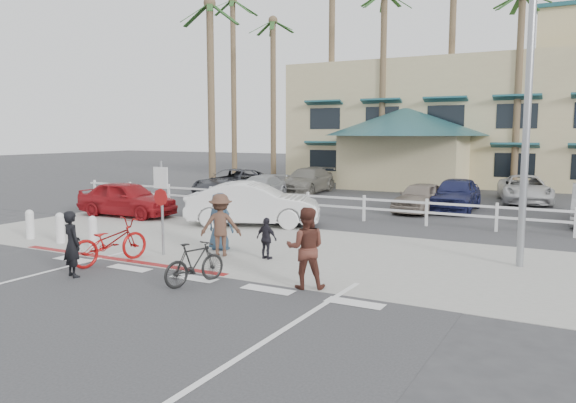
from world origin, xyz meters
The scene contains 35 objects.
ground centered at (0.00, 0.00, 0.00)m, with size 140.00×140.00×0.00m, color #333335.
bike_path centered at (0.00, -2.00, 0.00)m, with size 12.00×16.00×0.01m, color #333335.
sidewalk_plaza centered at (0.00, 4.50, 0.01)m, with size 22.00×7.00×0.01m, color gray.
cross_street centered at (0.00, 8.50, 0.00)m, with size 40.00×5.00×0.01m, color #333335.
parking_lot centered at (0.00, 18.00, 0.00)m, with size 50.00×16.00×0.01m, color #333335.
curb_red centered at (-3.00, 1.20, 0.01)m, with size 7.00×0.25×0.02m, color maroon.
rail_fence centered at (0.50, 10.50, 0.50)m, with size 29.40×0.16×1.00m, color silver, non-canonical shape.
building centered at (2.00, 31.00, 5.65)m, with size 28.00×16.00×11.30m, color #CCBD8C, non-canonical shape.
sign_post centered at (-2.30, 2.20, 1.45)m, with size 0.50×0.10×2.90m, color gray, non-canonical shape.
bollard_0 centered at (-4.80, 2.00, 0.47)m, with size 0.26×0.26×0.95m, color silver, non-canonical shape.
bollard_1 centered at (-6.20, 2.00, 0.47)m, with size 0.26×0.26×0.95m, color silver, non-canonical shape.
bollard_2 centered at (-7.60, 2.00, 0.47)m, with size 0.26×0.26×0.95m, color silver, non-canonical shape.
streetlight_0 centered at (6.50, 5.50, 4.50)m, with size 0.60×2.00×9.00m, color gray, non-canonical shape.
palm_0 centered at (-16.00, 26.00, 7.50)m, with size 4.00×4.00×15.00m, color #1B4018, non-canonical shape.
palm_1 centered at (-12.00, 25.00, 6.50)m, with size 4.00×4.00×13.00m, color #1B4018, non-canonical shape.
palm_2 centered at (-8.00, 26.00, 8.00)m, with size 4.00×4.00×16.00m, color #1B4018, non-canonical shape.
palm_3 centered at (-4.00, 25.00, 7.00)m, with size 4.00×4.00×14.00m, color #1B4018, non-canonical shape.
palm_4 centered at (0.00, 26.00, 7.50)m, with size 4.00×4.00×15.00m, color #1B4018, non-canonical shape.
palm_5 centered at (4.00, 25.00, 6.50)m, with size 4.00×4.00×13.00m, color #1B4018, non-canonical shape.
palm_10 centered at (-10.00, 15.00, 6.00)m, with size 4.00×4.00×12.00m, color #1B4018, non-canonical shape.
bike_red centered at (-2.84, 0.79, 0.57)m, with size 0.76×2.17×1.14m, color #980E0D.
rider_red centered at (-2.58, -0.62, 0.78)m, with size 0.57×0.37×1.57m, color black.
bike_black centered at (0.34, 0.23, 0.48)m, with size 0.45×1.61×0.97m, color black.
rider_black centered at (2.64, 1.15, 0.89)m, with size 0.86×0.67×1.78m, color #4F271E.
pedestrian_a centered at (-0.85, 2.89, 0.86)m, with size 1.11×0.64×1.72m, color #4E3226.
pedestrian_child centered at (0.47, 3.13, 0.57)m, with size 0.66×0.28×1.13m, color black.
pedestrian_b centered at (-1.33, 3.51, 0.83)m, with size 0.81×0.53×1.66m, color #273E55.
car_white_sedan centered at (-2.77, 7.61, 0.79)m, with size 1.67×4.79×1.58m, color silver.
car_red_compact centered at (-8.47, 7.12, 0.72)m, with size 1.70×4.22×1.44m, color maroon.
lot_car_0 centered at (-8.66, 14.99, 0.73)m, with size 2.42×5.26×1.46m, color #2C2D34.
lot_car_1 centered at (-6.51, 14.14, 0.61)m, with size 1.71×4.21×1.22m, color #95979A.
lot_car_2 centered at (1.60, 14.00, 0.64)m, with size 1.50×3.73×1.27m, color gray.
lot_car_4 centered at (-6.04, 18.45, 0.70)m, with size 1.95×4.79×1.39m, color slate.
lot_car_5 centered at (5.15, 19.50, 0.66)m, with size 2.20×4.77×1.33m, color beige.
lot_car_6 centered at (2.84, 15.13, 0.73)m, with size 1.72×4.27×1.45m, color #191E47.
Camera 1 is at (8.00, -9.49, 3.37)m, focal length 35.00 mm.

